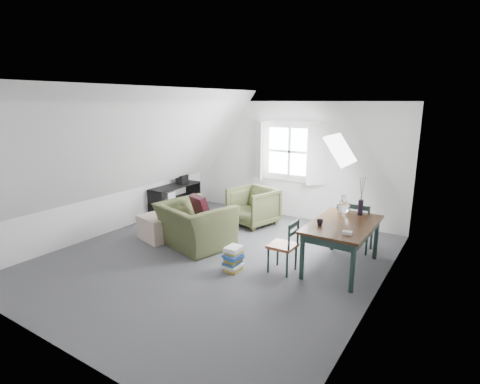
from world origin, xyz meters
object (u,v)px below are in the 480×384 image
Objects in this scene: dining_chair_near at (284,245)px; dining_chair_far at (360,226)px; ottoman at (161,227)px; armchair_far at (253,224)px; media_shelf at (174,201)px; dining_table at (343,229)px; magazine_stack at (233,259)px; armchair_near at (196,246)px.

dining_chair_far is at bearing 156.07° from dining_chair_near.
armchair_far is at bearing 57.33° from ottoman.
dining_chair_near is 0.63× the size of media_shelf.
dining_chair_far is 0.66× the size of media_shelf.
dining_table is at bearing 73.46° from dining_chair_far.
magazine_stack is at bearing -31.66° from media_shelf.
dining_table is 3.93× the size of magazine_stack.
ottoman reaches higher than magazine_stack.
media_shelf is at bearing -12.55° from dining_chair_far.
dining_chair_near is (-0.72, -1.42, -0.02)m from dining_chair_far.
ottoman is 0.46× the size of dining_table.
dining_chair_far is 2.28m from magazine_stack.
dining_chair_far reaches higher than dining_table.
magazine_stack is at bearing 38.53° from dining_chair_far.
dining_chair_near reaches higher than armchair_far.
dining_chair_near is at bearing -1.05° from ottoman.
dining_chair_near is at bearing 29.12° from magazine_stack.
dining_chair_near reaches higher than dining_table.
media_shelf is at bearing -153.99° from armchair_far.
ottoman reaches higher than armchair_near.
armchair_near is 1.40× the size of armchair_far.
armchair_far is 0.58× the size of dining_table.
dining_table is (2.45, 0.50, 0.63)m from armchair_near.
dining_chair_far reaches higher than dining_chair_near.
media_shelf is 3.48× the size of magazine_stack.
armchair_near is 1.40× the size of dining_chair_far.
ottoman is 3.31m from dining_table.
dining_chair_far reaches higher than ottoman.
magazine_stack is (0.86, -2.04, 0.19)m from armchair_far.
media_shelf reaches higher than armchair_near.
dining_chair_far is at bearing 91.90° from dining_table.
media_shelf is (-1.63, 1.25, 0.30)m from armchair_near.
armchair_near is 1.21m from magazine_stack.
armchair_near and armchair_far have the same top height.
armchair_far is at bearing -134.66° from dining_chair_near.
ottoman is (-1.04, -1.62, 0.22)m from armchair_far.
dining_chair_near is 2.19× the size of magazine_stack.
ottoman is at bearing -56.70° from media_shelf.
armchair_far is 1.93m from media_shelf.
media_shelf is 3.23m from magazine_stack.
armchair_near is 1.82m from dining_chair_near.
armchair_near is 1.79× the size of ottoman.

